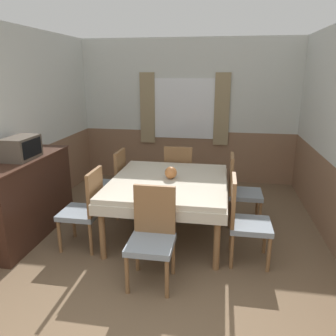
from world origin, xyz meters
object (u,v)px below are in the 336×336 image
object	(u,v)px
dining_table	(169,187)
chair_head_window	(179,174)
chair_head_near	(152,234)
sideboard	(27,197)
chair_right_far	(240,188)
vase	(171,173)
chair_left_far	(112,181)
chair_left_near	(86,207)
tv	(21,148)
chair_right_near	(244,218)

from	to	relation	value
dining_table	chair_head_window	bearing A→B (deg)	90.00
chair_head_near	sideboard	bearing A→B (deg)	-20.68
chair_right_far	vase	size ratio (longest dim) A/B	6.25
chair_left_far	chair_head_near	bearing A→B (deg)	-148.23
chair_head_window	chair_left_far	world-z (taller)	same
chair_left_far	chair_left_near	bearing A→B (deg)	-180.00
dining_table	chair_head_near	xyz separation A→B (m)	(-0.00, -0.98, -0.13)
sideboard	vase	world-z (taller)	sideboard
tv	chair_head_near	bearing A→B (deg)	-20.36
chair_right_far	sideboard	size ratio (longest dim) A/B	0.62
tv	dining_table	bearing A→B (deg)	11.29
chair_head_window	chair_right_near	xyz separation A→B (m)	(0.90, -1.46, 0.00)
chair_left_near	chair_head_window	bearing A→B (deg)	-31.77
chair_left_near	chair_right_near	world-z (taller)	same
vase	chair_left_far	bearing A→B (deg)	154.88
dining_table	vase	world-z (taller)	vase
chair_right_near	sideboard	distance (m)	2.65
chair_left_near	chair_right_near	bearing A→B (deg)	-90.00
chair_left_near	tv	bearing A→B (deg)	80.83
vase	chair_left_near	bearing A→B (deg)	-150.66
sideboard	chair_head_near	bearing A→B (deg)	-20.68
chair_left_near	chair_left_far	xyz separation A→B (m)	(0.00, 0.95, 0.00)
chair_left_far	tv	distance (m)	1.33
chair_head_window	chair_left_far	xyz separation A→B (m)	(-0.90, -0.51, 0.00)
sideboard	chair_head_window	bearing A→B (deg)	36.78
chair_left_near	chair_right_far	world-z (taller)	same
chair_left_far	sideboard	xyz separation A→B (m)	(-0.84, -0.80, 0.01)
chair_head_near	chair_left_far	distance (m)	1.71
chair_head_window	vase	xyz separation A→B (m)	(0.02, -0.94, 0.31)
chair_right_near	vase	distance (m)	1.07
chair_right_far	tv	size ratio (longest dim) A/B	2.08
dining_table	sideboard	xyz separation A→B (m)	(-1.75, -0.32, -0.12)
vase	chair_head_near	bearing A→B (deg)	-91.10
chair_right_far	tv	distance (m)	2.82
sideboard	chair_left_near	bearing A→B (deg)	-10.25
chair_left_near	dining_table	bearing A→B (deg)	-62.22
chair_right_far	vase	world-z (taller)	chair_right_far
vase	sideboard	bearing A→B (deg)	-168.29
chair_head_window	tv	xyz separation A→B (m)	(-1.72, -1.33, 0.65)
chair_right_near	chair_left_far	bearing A→B (deg)	-117.78
chair_head_near	chair_left_far	xyz separation A→B (m)	(-0.90, 1.46, 0.00)
vase	chair_right_near	bearing A→B (deg)	-30.42
dining_table	chair_left_near	world-z (taller)	chair_left_near
chair_head_window	chair_right_near	distance (m)	1.71
chair_head_near	chair_right_near	world-z (taller)	same
sideboard	tv	xyz separation A→B (m)	(0.03, -0.02, 0.64)
dining_table	chair_head_window	xyz separation A→B (m)	(-0.00, 0.98, -0.13)
chair_left_near	vase	distance (m)	1.10
chair_right_near	chair_head_near	bearing A→B (deg)	-60.70
chair_left_far	vase	distance (m)	1.06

